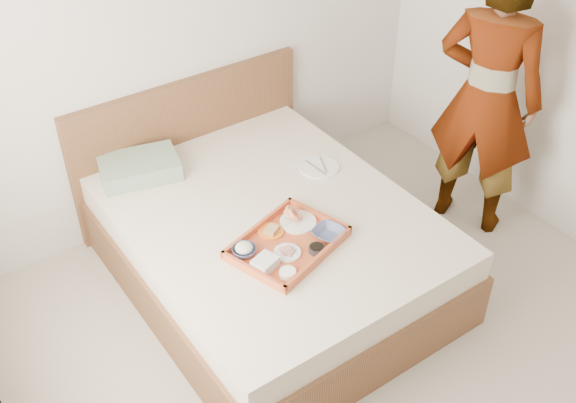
# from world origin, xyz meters

# --- Properties ---
(ground) EXTENTS (3.50, 4.00, 0.01)m
(ground) POSITION_xyz_m (0.00, 0.00, 0.00)
(ground) COLOR #BAAF9D
(ground) RESTS_ON ground
(wall_back) EXTENTS (3.50, 0.01, 2.60)m
(wall_back) POSITION_xyz_m (0.00, 2.00, 1.30)
(wall_back) COLOR silver
(wall_back) RESTS_ON ground
(bed) EXTENTS (1.65, 2.00, 0.53)m
(bed) POSITION_xyz_m (-0.10, 1.00, 0.27)
(bed) COLOR brown
(bed) RESTS_ON ground
(headboard) EXTENTS (1.65, 0.06, 0.95)m
(headboard) POSITION_xyz_m (-0.10, 1.97, 0.47)
(headboard) COLOR brown
(headboard) RESTS_ON ground
(pillow) EXTENTS (0.53, 0.42, 0.11)m
(pillow) POSITION_xyz_m (-0.55, 1.77, 0.59)
(pillow) COLOR gray
(pillow) RESTS_ON bed
(tray) EXTENTS (0.69, 0.59, 0.05)m
(tray) POSITION_xyz_m (-0.19, 0.70, 0.56)
(tray) COLOR #D36431
(tray) RESTS_ON bed
(prawn_plate) EXTENTS (0.26, 0.26, 0.01)m
(prawn_plate) POSITION_xyz_m (-0.04, 0.82, 0.55)
(prawn_plate) COLOR white
(prawn_plate) RESTS_ON tray
(navy_bowl_big) EXTENTS (0.21, 0.21, 0.04)m
(navy_bowl_big) POSITION_xyz_m (0.03, 0.63, 0.57)
(navy_bowl_big) COLOR navy
(navy_bowl_big) RESTS_ON tray
(sauce_dish) EXTENTS (0.11, 0.11, 0.03)m
(sauce_dish) POSITION_xyz_m (-0.10, 0.57, 0.56)
(sauce_dish) COLOR black
(sauce_dish) RESTS_ON tray
(meat_plate) EXTENTS (0.18, 0.18, 0.01)m
(meat_plate) POSITION_xyz_m (-0.23, 0.65, 0.55)
(meat_plate) COLOR white
(meat_plate) RESTS_ON tray
(bread_plate) EXTENTS (0.18, 0.18, 0.01)m
(bread_plate) POSITION_xyz_m (-0.21, 0.84, 0.55)
(bread_plate) COLOR orange
(bread_plate) RESTS_ON tray
(salad_bowl) EXTENTS (0.16, 0.16, 0.04)m
(salad_bowl) POSITION_xyz_m (-0.42, 0.77, 0.57)
(salad_bowl) COLOR navy
(salad_bowl) RESTS_ON tray
(plastic_tub) EXTENTS (0.15, 0.13, 0.05)m
(plastic_tub) POSITION_xyz_m (-0.39, 0.63, 0.57)
(plastic_tub) COLOR silver
(plastic_tub) RESTS_ON tray
(cheese_round) EXTENTS (0.11, 0.11, 0.03)m
(cheese_round) POSITION_xyz_m (-0.33, 0.51, 0.56)
(cheese_round) COLOR white
(cheese_round) RESTS_ON tray
(dinner_plate) EXTENTS (0.30, 0.30, 0.01)m
(dinner_plate) POSITION_xyz_m (0.40, 1.20, 0.54)
(dinner_plate) COLOR white
(dinner_plate) RESTS_ON bed
(person) EXTENTS (0.68, 0.79, 1.84)m
(person) POSITION_xyz_m (1.33, 0.76, 0.92)
(person) COLOR white
(person) RESTS_ON ground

